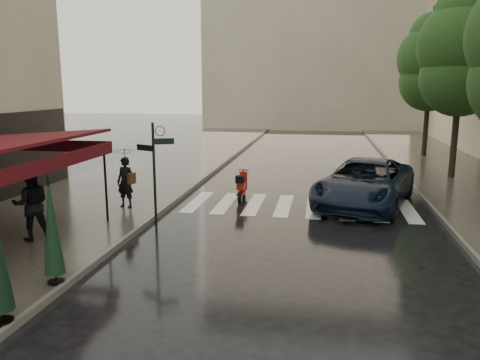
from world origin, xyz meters
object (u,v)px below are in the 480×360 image
(pedestrian_terrace, at_px, (31,204))
(parasol_back, at_px, (52,227))
(pedestrian_with_umbrella, at_px, (124,159))
(scooter, at_px, (242,187))
(parked_car, at_px, (365,183))

(pedestrian_terrace, height_order, parasol_back, parasol_back)
(pedestrian_terrace, bearing_deg, pedestrian_with_umbrella, -139.67)
(pedestrian_terrace, relative_size, scooter, 1.24)
(parked_car, bearing_deg, parasol_back, -112.70)
(pedestrian_terrace, relative_size, parked_car, 0.33)
(pedestrian_terrace, relative_size, parasol_back, 0.86)
(pedestrian_with_umbrella, height_order, pedestrian_terrace, pedestrian_with_umbrella)
(pedestrian_with_umbrella, distance_m, pedestrian_terrace, 3.85)
(pedestrian_with_umbrella, bearing_deg, parked_car, 25.87)
(pedestrian_with_umbrella, xyz_separation_m, pedestrian_terrace, (-1.05, -3.65, -0.68))
(scooter, relative_size, parasol_back, 0.70)
(parasol_back, bearing_deg, parked_car, 50.27)
(pedestrian_with_umbrella, bearing_deg, scooter, 42.97)
(pedestrian_with_umbrella, relative_size, pedestrian_terrace, 1.28)
(pedestrian_with_umbrella, distance_m, parked_car, 8.32)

